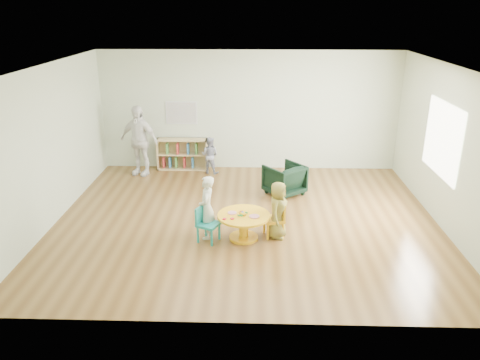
% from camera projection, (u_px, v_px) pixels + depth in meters
% --- Properties ---
extents(room, '(7.10, 7.00, 2.80)m').
position_uv_depth(room, '(248.00, 120.00, 8.02)').
color(room, brown).
rests_on(room, ground).
extents(activity_table, '(0.89, 0.89, 0.49)m').
position_uv_depth(activity_table, '(244.00, 222.00, 7.90)').
color(activity_table, '#ECAD13').
rests_on(activity_table, ground).
extents(kid_chair_left, '(0.44, 0.44, 0.62)m').
position_uv_depth(kid_chair_left, '(206.00, 223.00, 7.82)').
color(kid_chair_left, teal).
rests_on(kid_chair_left, ground).
extents(kid_chair_right, '(0.39, 0.39, 0.62)m').
position_uv_depth(kid_chair_right, '(276.00, 218.00, 7.99)').
color(kid_chair_right, '#ECAD13').
rests_on(kid_chair_right, ground).
extents(bookshelf, '(1.20, 0.30, 0.75)m').
position_uv_depth(bookshelf, '(182.00, 154.00, 11.28)').
color(bookshelf, tan).
rests_on(bookshelf, ground).
extents(alphabet_poster, '(0.74, 0.01, 0.54)m').
position_uv_depth(alphabet_poster, '(182.00, 113.00, 11.05)').
color(alphabet_poster, silver).
rests_on(alphabet_poster, ground).
extents(armchair, '(0.99, 0.99, 0.65)m').
position_uv_depth(armchair, '(284.00, 179.00, 9.77)').
color(armchair, black).
rests_on(armchair, ground).
extents(child_left, '(0.27, 0.41, 1.10)m').
position_uv_depth(child_left, '(207.00, 207.00, 7.86)').
color(child_left, silver).
rests_on(child_left, ground).
extents(child_right, '(0.45, 0.56, 1.00)m').
position_uv_depth(child_right, '(278.00, 210.00, 7.89)').
color(child_right, gold).
rests_on(child_right, ground).
extents(toddler, '(0.51, 0.45, 0.87)m').
position_uv_depth(toddler, '(210.00, 155.00, 10.96)').
color(toddler, '#1C2547').
rests_on(toddler, ground).
extents(adult_caretaker, '(1.03, 0.69, 1.63)m').
position_uv_depth(adult_caretaker, '(139.00, 140.00, 10.76)').
color(adult_caretaker, white).
rests_on(adult_caretaker, ground).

